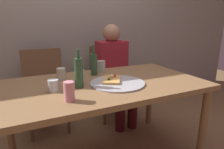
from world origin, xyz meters
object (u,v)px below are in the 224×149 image
(tumbler_far, at_px, (80,76))
(guest_in_sweater, at_px, (115,69))
(dining_table, at_px, (104,91))
(soda_can, at_px, (69,91))
(wine_bottle, at_px, (79,72))
(chair_left, at_px, (45,84))
(beer_bottle, at_px, (94,64))
(pizza_slice_last, at_px, (112,79))
(tumbler_near, at_px, (53,86))
(short_glass, at_px, (101,66))
(chair_right, at_px, (110,76))
(pizza_tray, at_px, (117,83))
(wine_glass, at_px, (61,73))

(tumbler_far, bearing_deg, guest_in_sweater, 45.52)
(dining_table, relative_size, soda_can, 13.09)
(soda_can, bearing_deg, wine_bottle, 60.84)
(chair_left, bearing_deg, beer_bottle, 122.95)
(pizza_slice_last, xyz_separation_m, tumbler_near, (-0.45, -0.02, 0.02))
(soda_can, bearing_deg, tumbler_far, 64.09)
(beer_bottle, height_order, tumbler_far, beer_bottle)
(tumbler_near, height_order, short_glass, short_glass)
(guest_in_sweater, bearing_deg, tumbler_near, 41.41)
(tumbler_near, bearing_deg, beer_bottle, 35.25)
(wine_bottle, height_order, tumbler_near, wine_bottle)
(chair_right, xyz_separation_m, guest_in_sweater, (0.00, -0.15, 0.13))
(beer_bottle, bearing_deg, short_glass, 36.54)
(wine_bottle, height_order, guest_in_sweater, guest_in_sweater)
(dining_table, xyz_separation_m, guest_in_sweater, (0.43, 0.69, -0.01))
(chair_right, bearing_deg, dining_table, 62.82)
(wine_bottle, distance_m, beer_bottle, 0.35)
(pizza_slice_last, bearing_deg, pizza_tray, -70.68)
(tumbler_far, distance_m, wine_glass, 0.21)
(beer_bottle, xyz_separation_m, short_glass, (0.10, 0.07, -0.05))
(wine_bottle, distance_m, tumbler_near, 0.20)
(pizza_tray, height_order, guest_in_sweater, guest_in_sweater)
(short_glass, xyz_separation_m, chair_right, (0.32, 0.52, -0.27))
(pizza_slice_last, distance_m, soda_can, 0.46)
(dining_table, height_order, guest_in_sweater, guest_in_sweater)
(pizza_tray, xyz_separation_m, soda_can, (-0.41, -0.18, 0.06))
(tumbler_far, relative_size, soda_can, 0.84)
(beer_bottle, height_order, tumbler_near, beer_bottle)
(pizza_tray, bearing_deg, wine_bottle, 171.93)
(chair_left, bearing_deg, wine_glass, 99.00)
(tumbler_far, bearing_deg, chair_right, 51.83)
(pizza_slice_last, distance_m, wine_glass, 0.44)
(tumbler_near, relative_size, chair_left, 0.09)
(tumbler_near, bearing_deg, soda_can, -74.09)
(chair_right, bearing_deg, short_glass, 58.20)
(dining_table, distance_m, tumbler_near, 0.41)
(soda_can, relative_size, chair_left, 0.14)
(dining_table, xyz_separation_m, chair_right, (0.43, 0.84, -0.14))
(tumbler_near, relative_size, short_glass, 0.76)
(pizza_tray, distance_m, tumbler_far, 0.30)
(pizza_slice_last, distance_m, beer_bottle, 0.28)
(chair_left, bearing_deg, soda_can, 92.52)
(wine_bottle, bearing_deg, chair_right, 53.92)
(guest_in_sweater, bearing_deg, beer_bottle, 46.34)
(pizza_tray, distance_m, wine_glass, 0.49)
(beer_bottle, bearing_deg, tumbler_far, -136.55)
(tumbler_far, bearing_deg, wine_bottle, -109.15)
(pizza_slice_last, distance_m, wine_bottle, 0.29)
(beer_bottle, xyz_separation_m, guest_in_sweater, (0.42, 0.44, -0.19))
(tumbler_far, relative_size, chair_right, 0.11)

